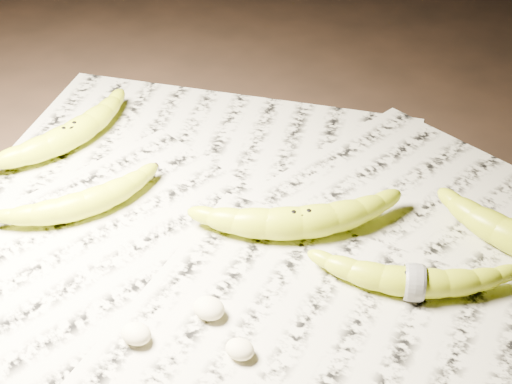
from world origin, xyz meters
The scene contains 10 objects.
ground centered at (0.00, 0.00, 0.00)m, with size 3.00×3.00×0.00m, color black.
newspaper_patch centered at (0.04, -0.02, 0.00)m, with size 0.90×0.70×0.01m, color beige.
banana_left_a centered at (-0.32, 0.05, 0.03)m, with size 0.21×0.06×0.04m, color #BCD81B, non-canonical shape.
banana_left_b centered at (-0.21, -0.05, 0.03)m, with size 0.18×0.05×0.03m, color #BCD81B, non-canonical shape.
banana_center centered at (0.04, 0.04, 0.03)m, with size 0.22×0.06×0.04m, color #BCD81B, non-canonical shape.
banana_taped centered at (0.18, 0.01, 0.02)m, with size 0.20×0.05×0.03m, color #BCD81B, non-canonical shape.
measuring_tape centered at (0.18, 0.01, 0.02)m, with size 0.04×0.04×0.00m, color white.
flesh_chunk_a centered at (0.01, -0.12, 0.02)m, with size 0.03×0.03×0.02m, color beige.
flesh_chunk_b centered at (-0.04, -0.18, 0.02)m, with size 0.03×0.03×0.02m, color beige.
flesh_chunk_c centered at (0.06, -0.15, 0.02)m, with size 0.03×0.02×0.02m, color beige.
Camera 1 is at (0.29, -0.54, 0.57)m, focal length 50.00 mm.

